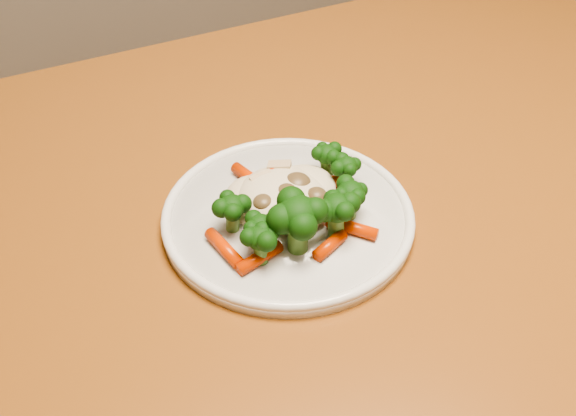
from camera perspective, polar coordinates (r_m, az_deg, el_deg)
The scene contains 3 objects.
dining_table at distance 0.79m, azimuth 1.11°, elevation -5.83°, with size 1.22×0.86×0.75m.
plate at distance 0.70m, azimuth 0.00°, elevation -0.86°, with size 0.24×0.24×0.01m, color white.
meal at distance 0.67m, azimuth 0.45°, elevation 0.28°, with size 0.17×0.16×0.05m.
Camera 1 is at (-0.19, -0.31, 1.22)m, focal length 45.00 mm.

